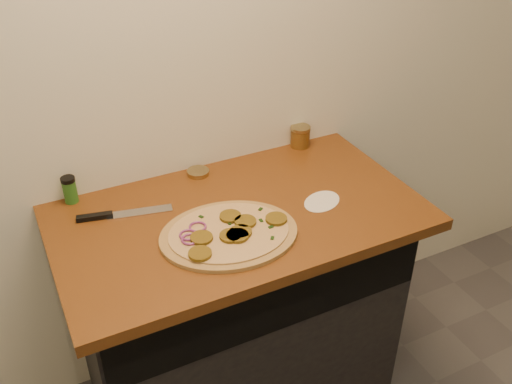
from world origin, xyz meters
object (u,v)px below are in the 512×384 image
chefs_knife (116,215)px  salsa_jar (300,136)px  pizza (229,233)px  spice_shaker (70,190)px

chefs_knife → salsa_jar: salsa_jar is taller
pizza → salsa_jar: (0.49, 0.41, 0.03)m
pizza → spice_shaker: 0.57m
pizza → chefs_knife: (-0.28, 0.26, -0.01)m
spice_shaker → chefs_knife: bearing=-53.3°
pizza → spice_shaker: size_ratio=5.10×
pizza → spice_shaker: bearing=133.8°
chefs_knife → spice_shaker: size_ratio=3.25×
spice_shaker → pizza: bearing=-46.2°
salsa_jar → spice_shaker: bearing=-180.0°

